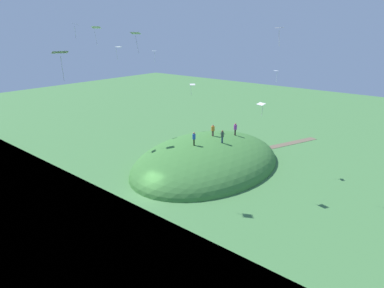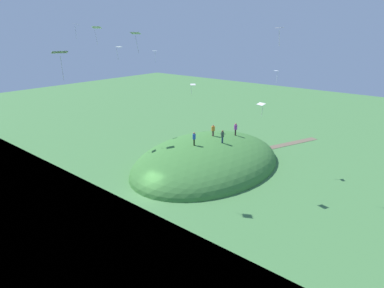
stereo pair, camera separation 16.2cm
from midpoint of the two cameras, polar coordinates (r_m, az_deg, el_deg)
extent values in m
plane|color=#457B41|center=(36.45, -7.64, -8.81)|extent=(160.00, 160.00, 0.00)
ellipsoid|color=#3D7835|center=(43.92, 2.82, -3.57)|extent=(23.68, 17.04, 7.08)
cube|color=brown|center=(53.22, 16.23, -0.14)|extent=(13.22, 6.33, 0.04)
cube|color=brown|center=(44.14, 3.89, 1.91)|extent=(0.27, 0.16, 0.78)
cylinder|color=orange|center=(43.94, 3.91, 2.78)|extent=(0.50, 0.50, 0.62)
sphere|color=#9D6D59|center=(43.82, 3.92, 3.32)|extent=(0.23, 0.23, 0.23)
cube|color=#1E324D|center=(41.70, 5.55, 0.74)|extent=(0.22, 0.12, 0.83)
cylinder|color=#36433D|center=(41.47, 5.58, 1.71)|extent=(0.40, 0.40, 0.66)
sphere|color=brown|center=(41.33, 5.60, 2.31)|extent=(0.25, 0.25, 0.25)
cube|color=black|center=(45.83, 7.86, 2.07)|extent=(0.26, 0.27, 0.86)
cylinder|color=purple|center=(45.60, 7.90, 2.99)|extent=(0.62, 0.62, 0.68)
sphere|color=#A06F4E|center=(45.47, 7.93, 3.56)|extent=(0.26, 0.26, 0.26)
cube|color=black|center=(40.53, 0.49, 0.31)|extent=(0.20, 0.25, 0.85)
cylinder|color=#2959B3|center=(40.29, 0.49, 1.33)|extent=(0.54, 0.54, 0.67)
sphere|color=#A26952|center=(40.15, 0.50, 1.95)|extent=(0.25, 0.25, 0.25)
cube|color=white|center=(46.45, -19.96, 19.49)|extent=(1.21, 1.26, 0.19)
cylinder|color=white|center=(46.18, -19.94, 18.21)|extent=(0.06, 0.07, 1.56)
cube|color=white|center=(41.10, 14.96, 12.52)|extent=(0.76, 0.75, 0.05)
cylinder|color=white|center=(41.08, 15.04, 11.39)|extent=(0.20, 0.04, 1.26)
cube|color=white|center=(28.00, -22.40, 14.94)|extent=(1.41, 1.18, 0.23)
cylinder|color=white|center=(28.13, -22.03, 12.39)|extent=(0.04, 0.11, 1.94)
cube|color=white|center=(45.10, -16.56, 19.35)|extent=(1.29, 1.36, 0.28)
cylinder|color=white|center=(44.99, -16.64, 17.75)|extent=(0.26, 0.07, 1.92)
cube|color=white|center=(33.34, -9.93, 18.94)|extent=(1.02, 1.15, 0.22)
cylinder|color=white|center=(33.17, -9.64, 17.10)|extent=(0.28, 0.12, 1.65)
cube|color=silver|center=(48.90, -12.82, 16.57)|extent=(0.87, 0.62, 0.08)
cylinder|color=silver|center=(48.93, -13.10, 15.37)|extent=(0.10, 0.26, 1.56)
cube|color=white|center=(50.94, -6.59, 16.20)|extent=(0.94, 1.03, 0.06)
cylinder|color=white|center=(50.96, -6.49, 15.12)|extent=(0.13, 0.11, 1.51)
cube|color=silver|center=(33.91, 12.36, 6.98)|extent=(0.79, 0.97, 0.19)
cylinder|color=silver|center=(34.08, 12.56, 5.69)|extent=(0.11, 0.19, 1.11)
cube|color=silver|center=(35.32, 15.48, 19.40)|extent=(1.14, 1.13, 0.08)
cylinder|color=silver|center=(35.50, 15.44, 17.74)|extent=(0.18, 0.26, 1.57)
cube|color=white|center=(46.27, 0.26, 10.58)|extent=(0.89, 0.88, 0.19)
cylinder|color=white|center=(46.35, -0.02, 9.51)|extent=(0.18, 0.10, 1.36)
camera|label=1|loc=(0.08, -89.87, 0.04)|focal=29.86mm
camera|label=2|loc=(0.08, 90.13, -0.04)|focal=29.86mm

